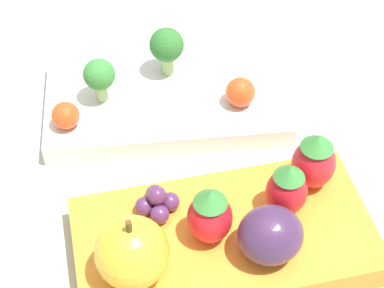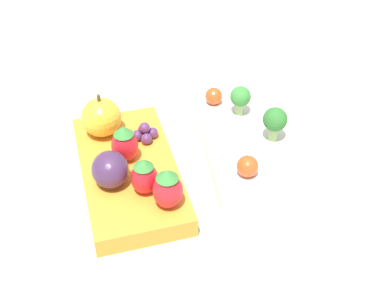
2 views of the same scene
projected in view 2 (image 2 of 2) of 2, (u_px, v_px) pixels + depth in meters
name	position (u px, v px, depth m)	size (l,w,h in m)	color
ground_plane	(191.00, 166.00, 0.70)	(4.00, 4.00, 0.00)	#ADB7A3
bento_box_savoury	(251.00, 145.00, 0.71)	(0.23, 0.15, 0.02)	white
bento_box_fruit	(129.00, 173.00, 0.67)	(0.22, 0.12, 0.03)	orange
broccoli_floret_0	(240.00, 98.00, 0.73)	(0.03, 0.03, 0.04)	#93B770
broccoli_floret_1	(274.00, 119.00, 0.69)	(0.03, 0.03, 0.05)	#93B770
cherry_tomato_0	(214.00, 96.00, 0.76)	(0.02, 0.02, 0.02)	#DB4C1E
cherry_tomato_1	(247.00, 166.00, 0.64)	(0.03, 0.03, 0.03)	#DB4C1E
apple	(101.00, 117.00, 0.69)	(0.05, 0.05, 0.06)	gold
strawberry_0	(144.00, 176.00, 0.61)	(0.03, 0.03, 0.05)	red
strawberry_1	(125.00, 144.00, 0.65)	(0.03, 0.03, 0.05)	red
strawberry_2	(168.00, 188.00, 0.59)	(0.03, 0.03, 0.05)	red
plum	(110.00, 169.00, 0.62)	(0.05, 0.04, 0.04)	#42284C
grape_cluster	(145.00, 133.00, 0.69)	(0.03, 0.03, 0.03)	#562D5B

